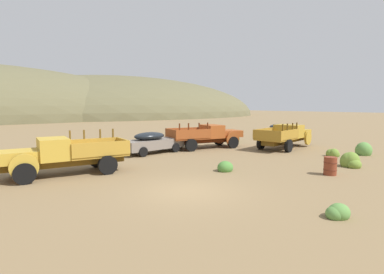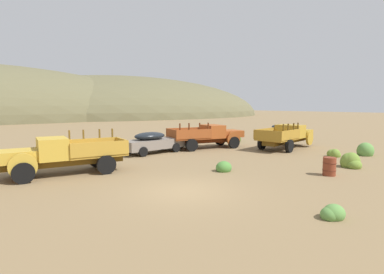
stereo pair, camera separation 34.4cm
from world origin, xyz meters
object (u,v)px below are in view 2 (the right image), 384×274
truck_oxide_orange (211,136)px  truck_mustard (289,135)px  truck_faded_yellow (55,156)px  car_chalk_blue (283,131)px  oil_drum_by_truck (329,166)px  car_primer_gray (155,142)px

truck_oxide_orange → truck_mustard: 6.40m
truck_mustard → truck_faded_yellow: bearing=166.0°
truck_faded_yellow → truck_mustard: bearing=-177.1°
truck_mustard → car_chalk_blue: bearing=29.5°
car_chalk_blue → truck_faded_yellow: bearing=-173.2°
truck_oxide_orange → truck_faded_yellow: bearing=-156.4°
car_chalk_blue → oil_drum_by_truck: 16.77m
car_chalk_blue → oil_drum_by_truck: size_ratio=5.00×
truck_mustard → car_primer_gray: bearing=146.4°
truck_faded_yellow → oil_drum_by_truck: size_ratio=6.71×
car_primer_gray → truck_faded_yellow: bearing=-163.1°
truck_faded_yellow → car_chalk_blue: 23.24m
truck_faded_yellow → truck_oxide_orange: bearing=-161.4°
truck_faded_yellow → car_primer_gray: 8.25m
car_chalk_blue → oil_drum_by_truck: car_chalk_blue is taller
car_primer_gray → oil_drum_by_truck: (3.93, -11.36, -0.36)m
car_chalk_blue → truck_oxide_orange: bearing=-178.2°
truck_oxide_orange → car_primer_gray: bearing=-174.5°
oil_drum_by_truck → car_primer_gray: bearing=109.1°
car_primer_gray → car_chalk_blue: bearing=-6.3°
truck_mustard → car_chalk_blue: truck_mustard is taller
truck_oxide_orange → car_chalk_blue: bearing=14.5°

